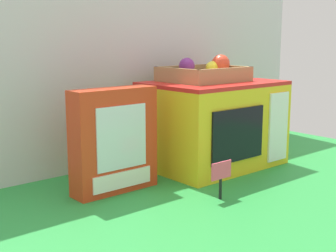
% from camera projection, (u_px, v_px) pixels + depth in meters
% --- Properties ---
extents(ground_plane, '(1.70, 1.70, 0.00)m').
position_uv_depth(ground_plane, '(168.00, 173.00, 1.44)').
color(ground_plane, green).
rests_on(ground_plane, ground).
extents(display_back_panel, '(1.61, 0.03, 0.72)m').
position_uv_depth(display_back_panel, '(128.00, 54.00, 1.52)').
color(display_back_panel, silver).
rests_on(display_back_panel, ground).
extents(toy_microwave, '(0.42, 0.30, 0.27)m').
position_uv_depth(toy_microwave, '(213.00, 124.00, 1.51)').
color(toy_microwave, yellow).
rests_on(toy_microwave, ground).
extents(food_groups_crate, '(0.25, 0.21, 0.08)m').
position_uv_depth(food_groups_crate, '(205.00, 73.00, 1.50)').
color(food_groups_crate, '#A37F51').
rests_on(food_groups_crate, toy_microwave).
extents(cookie_set_box, '(0.24, 0.08, 0.28)m').
position_uv_depth(cookie_set_box, '(114.00, 141.00, 1.25)').
color(cookie_set_box, red).
rests_on(cookie_set_box, ground).
extents(price_sign, '(0.07, 0.01, 0.10)m').
position_uv_depth(price_sign, '(221.00, 174.00, 1.19)').
color(price_sign, black).
rests_on(price_sign, ground).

